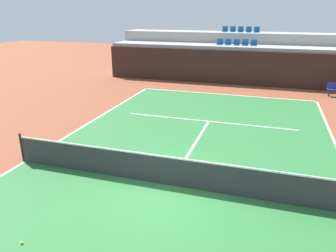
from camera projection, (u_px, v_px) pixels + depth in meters
The scene contains 13 objects.
ground_plane at pixel (170, 185), 10.07m from camera, with size 80.00×80.00×0.00m, color brown.
court_surface at pixel (170, 185), 10.07m from camera, with size 11.00×24.00×0.01m, color #2D7238.
baseline_far at pixel (225, 95), 20.78m from camera, with size 11.00×0.10×0.00m, color white.
sideline_left at pixel (25, 161), 11.62m from camera, with size 0.10×24.00×0.00m, color white.
service_line_far at pixel (209, 121), 15.80m from camera, with size 8.26×0.10×0.00m, color white.
centre_service_line at pixel (193, 146), 12.93m from camera, with size 0.10×6.40×0.00m, color white.
back_wall at pixel (233, 68), 23.31m from camera, with size 19.19×0.30×2.43m, color black.
stands_tier_lower at pixel (235, 63), 24.48m from camera, with size 19.19×2.40×2.65m, color #9E9E99.
stands_tier_upper at pixel (239, 54), 26.50m from camera, with size 19.19×2.40×3.45m, color #9E9E99.
seating_row_lower at pixel (237, 43), 24.08m from camera, with size 2.94×0.44×0.44m.
seating_row_upper at pixel (241, 30), 25.96m from camera, with size 2.94×0.44×0.44m.
tennis_net at pixel (170, 171), 9.90m from camera, with size 11.08×0.08×1.07m.
tennis_ball_1 at pixel (22, 243), 7.52m from camera, with size 0.07×0.07×0.07m, color #CCE033.
Camera 1 is at (2.64, -8.45, 5.15)m, focal length 34.58 mm.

